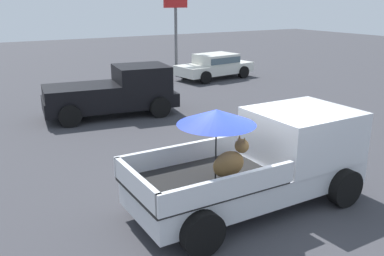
% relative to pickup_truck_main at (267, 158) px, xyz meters
% --- Properties ---
extents(ground_plane, '(80.00, 80.00, 0.00)m').
position_rel_pickup_truck_main_xyz_m(ground_plane, '(-0.43, 0.01, -0.99)').
color(ground_plane, '#38383D').
extents(pickup_truck_main, '(5.06, 2.26, 2.25)m').
position_rel_pickup_truck_main_xyz_m(pickup_truck_main, '(0.00, 0.00, 0.00)').
color(pickup_truck_main, black).
rests_on(pickup_truck_main, ground).
extents(pickup_truck_red, '(5.01, 2.70, 1.80)m').
position_rel_pickup_truck_main_xyz_m(pickup_truck_red, '(-0.17, 8.28, -0.11)').
color(pickup_truck_red, black).
rests_on(pickup_truck_red, ground).
extents(parked_sedan_far, '(4.48, 2.37, 1.33)m').
position_rel_pickup_truck_main_xyz_m(parked_sedan_far, '(7.17, 12.68, -0.25)').
color(parked_sedan_far, black).
rests_on(parked_sedan_far, ground).
extents(motel_sign, '(1.40, 0.16, 4.62)m').
position_rel_pickup_truck_main_xyz_m(motel_sign, '(5.68, 14.35, 2.29)').
color(motel_sign, '#59595B').
rests_on(motel_sign, ground).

